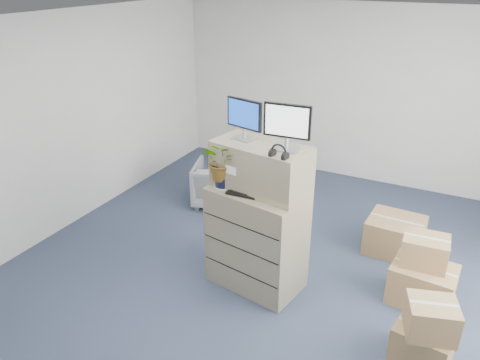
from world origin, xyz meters
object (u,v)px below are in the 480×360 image
Objects in this scene: monitor_right at (287,125)px; filing_cabinet_lower at (257,238)px; office_chair at (219,181)px; monitor_left at (244,117)px; water_bottle at (266,181)px; potted_plant at (223,166)px; keyboard at (251,194)px.

filing_cabinet_lower is at bearing -178.60° from monitor_right.
office_chair is at bearing 133.83° from monitor_right.
monitor_right is (0.28, 0.03, 1.33)m from filing_cabinet_lower.
filing_cabinet_lower is 2.72× the size of monitor_left.
monitor_right is at bearing 15.06° from filing_cabinet_lower.
potted_plant is (-0.45, -0.08, 0.10)m from water_bottle.
monitor_left reaches higher than keyboard.
office_chair is at bearing 133.32° from water_bottle.
potted_plant reaches higher than keyboard.
monitor_right is at bearing 3.64° from monitor_left.
filing_cabinet_lower is 1.33m from monitor_left.
water_bottle is (0.09, -0.00, 0.71)m from filing_cabinet_lower.
filing_cabinet_lower is at bearing 12.43° from potted_plant.
potted_plant is (-0.34, 0.03, 0.22)m from keyboard.
monitor_left is 0.91× the size of monitor_right.
monitor_right is (0.50, -0.09, 0.02)m from monitor_left.
keyboard is at bearing 110.56° from office_chair.
monitor_left is 0.68m from water_bottle.
monitor_left is at bearing 162.03° from filing_cabinet_lower.
keyboard is (0.19, -0.23, -0.72)m from monitor_left.
keyboard is at bearing -92.59° from filing_cabinet_lower.
monitor_right is at bearing 9.25° from potted_plant.
potted_plant reaches higher than water_bottle.
filing_cabinet_lower is 2.40× the size of keyboard.
monitor_right is 2.68m from office_chair.
keyboard is 1.04× the size of potted_plant.
potted_plant is at bearing -157.58° from filing_cabinet_lower.
office_chair is (-1.12, 1.39, -1.53)m from monitor_left.
monitor_right is 1.69× the size of water_bottle.
monitor_right reaches higher than office_chair.
filing_cabinet_lower is 2.48× the size of monitor_right.
filing_cabinet_lower is 0.89m from potted_plant.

